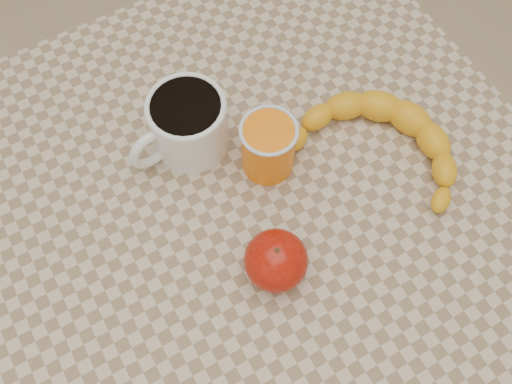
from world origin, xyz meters
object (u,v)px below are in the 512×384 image
apple (276,260)px  table (256,222)px  orange_juice_glass (268,146)px  banana (384,145)px  coffee_mug (187,123)px

apple → table: bearing=73.8°
orange_juice_glass → banana: 0.16m
banana → orange_juice_glass: bearing=132.5°
apple → banana: (0.22, 0.07, -0.01)m
table → coffee_mug: bearing=106.7°
coffee_mug → banana: (0.22, -0.15, -0.03)m
table → apple: size_ratio=9.30×
coffee_mug → banana: size_ratio=0.47×
table → coffee_mug: size_ratio=5.12×
table → banana: bearing=-7.9°
table → banana: (0.19, -0.03, 0.11)m
table → apple: (-0.03, -0.10, 0.12)m
orange_juice_glass → table: bearing=-136.4°
table → apple: apple is taller
table → banana: size_ratio=2.41×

